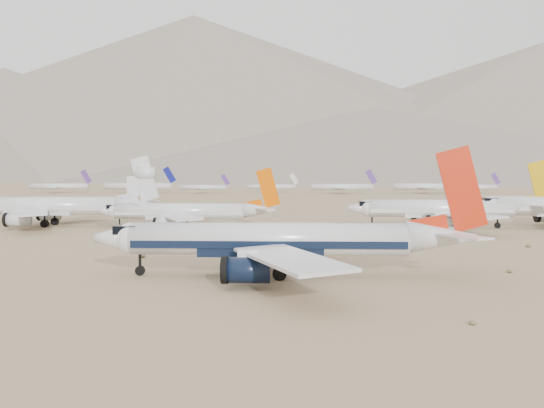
# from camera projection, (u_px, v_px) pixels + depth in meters

# --- Properties ---
(ground) EXTENTS (7000.00, 7000.00, 0.00)m
(ground) POSITION_uv_depth(u_px,v_px,m) (335.00, 274.00, 83.51)
(ground) COLOR #7D6749
(ground) RESTS_ON ground
(main_airliner) EXTENTS (49.80, 48.65, 17.58)m
(main_airliner) POSITION_uv_depth(u_px,v_px,m) (285.00, 241.00, 81.07)
(main_airliner) COLOR silver
(main_airliner) RESTS_ON ground
(row2_gold_tail) EXTENTS (48.08, 47.03, 17.12)m
(row2_gold_tail) POSITION_uv_depth(u_px,v_px,m) (448.00, 209.00, 150.62)
(row2_gold_tail) COLOR silver
(row2_gold_tail) RESTS_ON ground
(row2_orange_tail) EXTENTS (42.63, 41.71, 15.21)m
(row2_orange_tail) POSITION_uv_depth(u_px,v_px,m) (187.00, 212.00, 148.37)
(row2_orange_tail) COLOR silver
(row2_orange_tail) RESTS_ON ground
(row2_white_trijet) EXTENTS (51.86, 50.69, 18.38)m
(row2_white_trijet) POSITION_uv_depth(u_px,v_px,m) (55.00, 206.00, 156.45)
(row2_white_trijet) COLOR silver
(row2_white_trijet) RESTS_ON ground
(distant_storage_row) EXTENTS (621.76, 60.08, 16.11)m
(distant_storage_row) POSITION_uv_depth(u_px,v_px,m) (369.00, 187.00, 402.90)
(distant_storage_row) COLOR silver
(distant_storage_row) RESTS_ON ground
(mountain_range) EXTENTS (7354.00, 3024.00, 470.00)m
(mountain_range) POSITION_uv_depth(u_px,v_px,m) (321.00, 110.00, 1715.66)
(mountain_range) COLOR slate
(mountain_range) RESTS_ON ground
(desert_scrub) EXTENTS (261.14, 121.67, 0.63)m
(desert_scrub) POSITION_uv_depth(u_px,v_px,m) (372.00, 326.00, 53.94)
(desert_scrub) COLOR brown
(desert_scrub) RESTS_ON ground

